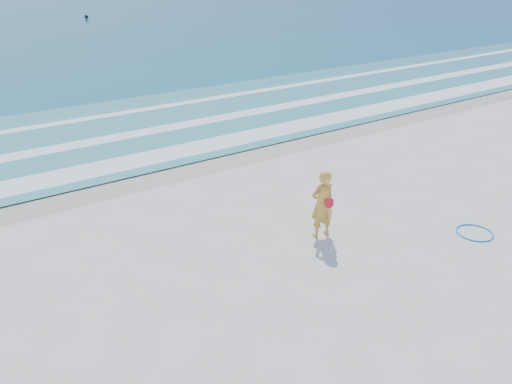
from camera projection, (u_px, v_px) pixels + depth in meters
ground at (346, 309)px, 10.27m from camera, size 400.00×400.00×0.00m
wet_sand at (162, 171)px, 17.02m from camera, size 400.00×2.40×0.00m
shallow at (112, 132)px, 20.75m from camera, size 400.00×10.00×0.01m
foam_near at (147, 158)px, 17.98m from camera, size 400.00×1.40×0.01m
foam_mid at (118, 137)px, 20.15m from camera, size 400.00×0.90×0.01m
foam_far at (93, 118)px, 22.63m from camera, size 400.00×0.60×0.01m
hoop at (475, 233)px, 13.11m from camera, size 1.07×1.07×0.03m
buoy at (86, 17)px, 61.87m from camera, size 0.44×0.44×0.44m
woman at (322, 204)px, 12.65m from camera, size 0.70×0.50×1.82m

